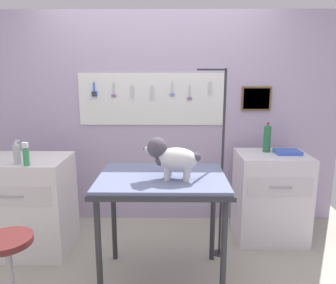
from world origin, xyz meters
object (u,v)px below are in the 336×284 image
(grooming_table, at_px, (162,187))
(stool, at_px, (8,251))
(dog, at_px, (171,157))
(counter_left, at_px, (27,205))
(soda_bottle, at_px, (267,138))
(grooming_arm, at_px, (221,173))
(cabinet_right, at_px, (270,196))

(grooming_table, xyz_separation_m, stool, (-1.05, -0.35, -0.34))
(dog, height_order, counter_left, dog)
(soda_bottle, bearing_deg, grooming_table, -142.18)
(grooming_arm, xyz_separation_m, stool, (-1.57, -0.73, -0.34))
(grooming_arm, distance_m, cabinet_right, 0.74)
(dog, relative_size, stool, 0.76)
(counter_left, height_order, cabinet_right, counter_left)
(grooming_table, xyz_separation_m, cabinet_right, (1.07, 0.71, -0.36))
(dog, height_order, cabinet_right, dog)
(soda_bottle, bearing_deg, grooming_arm, -140.88)
(grooming_arm, relative_size, dog, 4.00)
(grooming_arm, relative_size, cabinet_right, 1.92)
(grooming_table, bearing_deg, counter_left, 160.53)
(counter_left, height_order, stool, counter_left)
(grooming_arm, distance_m, dog, 0.67)
(counter_left, xyz_separation_m, soda_bottle, (2.31, 0.34, 0.57))
(counter_left, relative_size, stool, 1.61)
(counter_left, distance_m, cabinet_right, 2.37)
(dog, relative_size, soda_bottle, 1.43)
(grooming_arm, relative_size, stool, 3.04)
(cabinet_right, bearing_deg, grooming_arm, -149.27)
(grooming_table, xyz_separation_m, grooming_arm, (0.51, 0.38, -0.01))
(counter_left, distance_m, soda_bottle, 2.41)
(dog, xyz_separation_m, cabinet_right, (1.00, 0.77, -0.61))
(grooming_table, height_order, grooming_arm, grooming_arm)
(dog, xyz_separation_m, counter_left, (-1.36, 0.51, -0.60))
(grooming_arm, xyz_separation_m, counter_left, (-1.80, 0.08, -0.34))
(grooming_table, bearing_deg, stool, -161.63)
(dog, bearing_deg, grooming_arm, 44.44)
(counter_left, bearing_deg, soda_bottle, 8.42)
(soda_bottle, bearing_deg, dog, -138.31)
(counter_left, distance_m, stool, 0.84)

